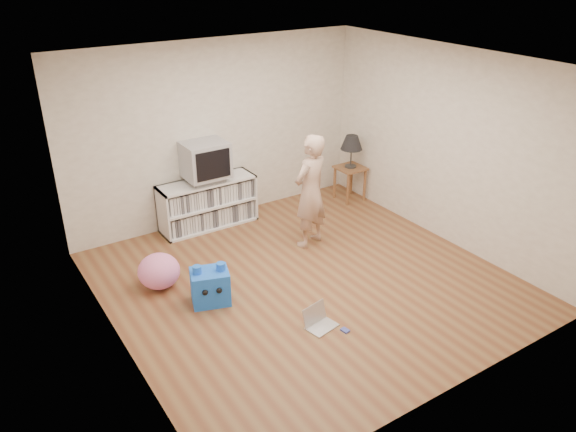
% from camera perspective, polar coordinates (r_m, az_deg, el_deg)
% --- Properties ---
extents(ground, '(4.50, 4.50, 0.00)m').
position_cam_1_polar(ground, '(6.89, 1.81, -6.61)').
color(ground, brown).
rests_on(ground, ground).
extents(walls, '(4.52, 4.52, 2.60)m').
position_cam_1_polar(walls, '(6.29, 1.97, 3.45)').
color(walls, beige).
rests_on(walls, ground).
extents(ceiling, '(4.50, 4.50, 0.01)m').
position_cam_1_polar(ceiling, '(5.92, 2.17, 15.17)').
color(ceiling, white).
rests_on(ceiling, walls).
extents(media_unit, '(1.40, 0.45, 0.70)m').
position_cam_1_polar(media_unit, '(8.15, -8.19, 1.31)').
color(media_unit, white).
rests_on(media_unit, ground).
extents(dvd_deck, '(0.45, 0.35, 0.07)m').
position_cam_1_polar(dvd_deck, '(7.99, -8.31, 3.79)').
color(dvd_deck, gray).
rests_on(dvd_deck, media_unit).
extents(crt_tv, '(0.60, 0.53, 0.50)m').
position_cam_1_polar(crt_tv, '(7.89, -8.43, 5.70)').
color(crt_tv, '#A0A0A5').
rests_on(crt_tv, dvd_deck).
extents(side_table, '(0.42, 0.42, 0.55)m').
position_cam_1_polar(side_table, '(8.96, 6.32, 4.17)').
color(side_table, brown).
rests_on(side_table, ground).
extents(table_lamp, '(0.34, 0.34, 0.52)m').
position_cam_1_polar(table_lamp, '(8.78, 6.49, 7.36)').
color(table_lamp, '#333333').
rests_on(table_lamp, side_table).
extents(person, '(0.65, 0.52, 1.55)m').
position_cam_1_polar(person, '(7.38, 2.28, 2.52)').
color(person, tan).
rests_on(person, ground).
extents(laptop, '(0.37, 0.32, 0.22)m').
position_cam_1_polar(laptop, '(6.13, 3.08, -10.55)').
color(laptop, silver).
rests_on(laptop, ground).
extents(playing_cards, '(0.08, 0.10, 0.02)m').
position_cam_1_polar(playing_cards, '(6.09, 5.82, -11.48)').
color(playing_cards, '#404CAC').
rests_on(playing_cards, ground).
extents(plush_blue, '(0.51, 0.45, 0.49)m').
position_cam_1_polar(plush_blue, '(6.46, -7.90, -7.07)').
color(plush_blue, blue).
rests_on(plush_blue, ground).
extents(plush_pink, '(0.54, 0.54, 0.42)m').
position_cam_1_polar(plush_pink, '(6.85, -12.98, -5.48)').
color(plush_pink, pink).
rests_on(plush_pink, ground).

